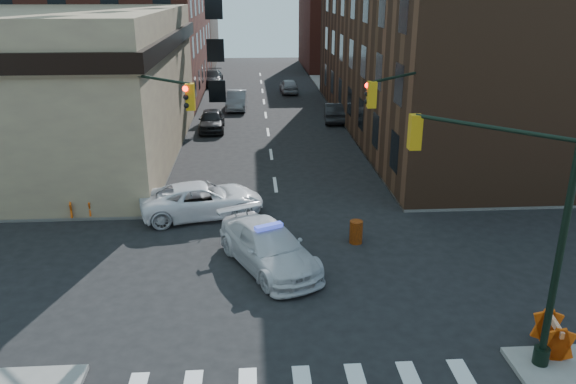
{
  "coord_description": "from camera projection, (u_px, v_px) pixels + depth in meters",
  "views": [
    {
      "loc": [
        -1.24,
        -19.11,
        10.18
      ],
      "look_at": [
        0.22,
        2.75,
        2.2
      ],
      "focal_mm": 35.0,
      "sensor_mm": 36.0,
      "label": 1
    }
  ],
  "objects": [
    {
      "name": "ground",
      "position": [
        287.0,
        271.0,
        21.48
      ],
      "size": [
        140.0,
        140.0,
        0.0
      ],
      "primitive_type": "plane",
      "color": "black",
      "rests_on": "ground"
    },
    {
      "name": "sidewalk_nw",
      "position": [
        10.0,
        107.0,
        50.72
      ],
      "size": [
        34.0,
        54.5,
        0.15
      ],
      "primitive_type": "cube",
      "color": "gray",
      "rests_on": "ground"
    },
    {
      "name": "sidewalk_ne",
      "position": [
        505.0,
        100.0,
        53.59
      ],
      "size": [
        34.0,
        54.5,
        0.15
      ],
      "primitive_type": "cube",
      "color": "gray",
      "rests_on": "ground"
    },
    {
      "name": "commercial_row_ne",
      "position": [
        444.0,
        34.0,
        40.99
      ],
      "size": [
        14.0,
        34.0,
        14.0
      ],
      "primitive_type": "cube",
      "color": "#4B2E1E",
      "rests_on": "ground"
    },
    {
      "name": "filler_nw",
      "position": [
        139.0,
        5.0,
        75.87
      ],
      "size": [
        20.0,
        18.0,
        16.0
      ],
      "primitive_type": "cube",
      "color": "brown",
      "rests_on": "ground"
    },
    {
      "name": "filler_ne",
      "position": [
        364.0,
        21.0,
        74.68
      ],
      "size": [
        16.0,
        16.0,
        12.0
      ],
      "primitive_type": "cube",
      "color": "#5A261C",
      "rests_on": "ground"
    },
    {
      "name": "signal_pole_se",
      "position": [
        524.0,
        208.0,
        15.1
      ],
      "size": [
        5.4,
        5.27,
        8.0
      ],
      "rotation": [
        0.0,
        0.0,
        2.36
      ],
      "color": "black",
      "rests_on": "sidewalk_se"
    },
    {
      "name": "signal_pole_nw",
      "position": [
        146.0,
        129.0,
        24.63
      ],
      "size": [
        3.58,
        3.67,
        8.0
      ],
      "rotation": [
        0.0,
        0.0,
        -0.79
      ],
      "color": "black",
      "rests_on": "sidewalk_nw"
    },
    {
      "name": "signal_pole_ne",
      "position": [
        408.0,
        125.0,
        25.37
      ],
      "size": [
        3.67,
        3.58,
        8.0
      ],
      "rotation": [
        0.0,
        0.0,
        -2.36
      ],
      "color": "black",
      "rests_on": "sidewalk_ne"
    },
    {
      "name": "tree_ne_near",
      "position": [
        359.0,
        76.0,
        45.13
      ],
      "size": [
        3.0,
        3.0,
        4.85
      ],
      "color": "black",
      "rests_on": "sidewalk_ne"
    },
    {
      "name": "tree_ne_far",
      "position": [
        343.0,
        64.0,
        52.63
      ],
      "size": [
        3.0,
        3.0,
        4.85
      ],
      "color": "black",
      "rests_on": "sidewalk_ne"
    },
    {
      "name": "police_car",
      "position": [
        269.0,
        247.0,
        21.55
      ],
      "size": [
        4.49,
        6.1,
        1.64
      ],
      "primitive_type": "imported",
      "rotation": [
        0.0,
        0.0,
        0.44
      ],
      "color": "silver",
      "rests_on": "ground"
    },
    {
      "name": "pickup",
      "position": [
        202.0,
        200.0,
        26.41
      ],
      "size": [
        6.18,
        3.84,
        1.59
      ],
      "primitive_type": "imported",
      "rotation": [
        0.0,
        0.0,
        1.79
      ],
      "color": "white",
      "rests_on": "ground"
    },
    {
      "name": "parked_car_wnear",
      "position": [
        212.0,
        120.0,
        42.37
      ],
      "size": [
        1.96,
        4.68,
        1.58
      ],
      "primitive_type": "imported",
      "rotation": [
        0.0,
        0.0,
        0.02
      ],
      "color": "black",
      "rests_on": "ground"
    },
    {
      "name": "parked_car_wfar",
      "position": [
        237.0,
        100.0,
        49.86
      ],
      "size": [
        1.87,
        4.93,
        1.61
      ],
      "primitive_type": "imported",
      "rotation": [
        0.0,
        0.0,
        -0.04
      ],
      "color": "gray",
      "rests_on": "ground"
    },
    {
      "name": "parked_car_wdeep",
      "position": [
        212.0,
        78.0,
        62.49
      ],
      "size": [
        2.26,
        5.48,
        1.59
      ],
      "primitive_type": "imported",
      "rotation": [
        0.0,
        0.0,
        -0.01
      ],
      "color": "black",
      "rests_on": "ground"
    },
    {
      "name": "parked_car_enear",
      "position": [
        335.0,
        112.0,
        45.32
      ],
      "size": [
        2.03,
        4.7,
        1.51
      ],
      "primitive_type": "imported",
      "rotation": [
        0.0,
        0.0,
        3.04
      ],
      "color": "black",
      "rests_on": "ground"
    },
    {
      "name": "parked_car_efar",
      "position": [
        289.0,
        86.0,
        57.57
      ],
      "size": [
        1.84,
        4.32,
        1.46
      ],
      "primitive_type": "imported",
      "rotation": [
        0.0,
        0.0,
        3.17
      ],
      "color": "#97989F",
      "rests_on": "ground"
    },
    {
      "name": "pedestrian_a",
      "position": [
        67.0,
        196.0,
        26.12
      ],
      "size": [
        0.74,
        0.57,
        1.8
      ],
      "primitive_type": "imported",
      "rotation": [
        0.0,
        0.0,
        -0.22
      ],
      "color": "black",
      "rests_on": "sidewalk_nw"
    },
    {
      "name": "pedestrian_b",
      "position": [
        63.0,
        193.0,
        26.47
      ],
      "size": [
        0.91,
        0.72,
        1.87
      ],
      "primitive_type": "imported",
      "rotation": [
        0.0,
        0.0,
        0.01
      ],
      "color": "black",
      "rests_on": "sidewalk_nw"
    },
    {
      "name": "pedestrian_c",
      "position": [
        65.0,
        192.0,
        26.78
      ],
      "size": [
        1.09,
        0.93,
        1.75
      ],
      "primitive_type": "imported",
      "rotation": [
        0.0,
        0.0,
        0.59
      ],
      "color": "#1D232C",
      "rests_on": "sidewalk_nw"
    },
    {
      "name": "barrel_road",
      "position": [
        356.0,
        232.0,
        23.67
      ],
      "size": [
        0.71,
        0.71,
        0.99
      ],
      "primitive_type": "cylinder",
      "rotation": [
        0.0,
        0.0,
        -0.36
      ],
      "color": "#C94509",
      "rests_on": "ground"
    },
    {
      "name": "barrel_bank",
      "position": [
        162.0,
        209.0,
        26.22
      ],
      "size": [
        0.63,
        0.63,
        0.94
      ],
      "primitive_type": "cylinder",
      "rotation": [
        0.0,
        0.0,
        -0.24
      ],
      "color": "#E0530A",
      "rests_on": "ground"
    },
    {
      "name": "barricade_se_a",
      "position": [
        553.0,
        335.0,
        16.38
      ],
      "size": [
        0.86,
        1.41,
        0.99
      ],
      "primitive_type": null,
      "rotation": [
        0.0,
        0.0,
        1.41
      ],
      "color": "orange",
      "rests_on": "sidewalk_se"
    },
    {
      "name": "barricade_nw_a",
      "position": [
        87.0,
        192.0,
        27.92
      ],
      "size": [
        1.34,
        0.89,
        0.92
      ],
      "primitive_type": null,
      "rotation": [
        0.0,
        0.0,
        -0.24
      ],
      "color": "red",
      "rests_on": "sidewalk_nw"
    },
    {
      "name": "barricade_nw_b",
      "position": [
        81.0,
        208.0,
        26.05
      ],
      "size": [
        1.18,
        0.73,
        0.82
      ],
      "primitive_type": null,
      "rotation": [
        0.0,
        0.0,
        0.17
      ],
      "color": "#C14009",
      "rests_on": "sidewalk_nw"
    }
  ]
}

